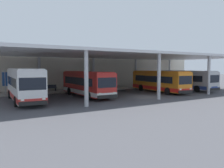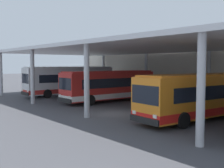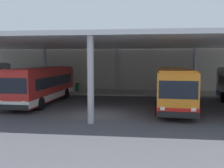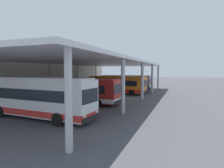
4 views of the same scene
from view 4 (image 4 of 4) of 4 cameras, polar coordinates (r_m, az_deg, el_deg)
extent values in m
plane|color=#47474C|center=(27.98, 4.00, -4.50)|extent=(200.00, 200.00, 0.00)
cube|color=#A39E93|center=(33.23, -15.85, -3.13)|extent=(42.00, 4.50, 0.18)
cube|color=beige|center=(35.02, -20.24, 2.30)|extent=(48.00, 1.60, 6.48)
cube|color=silver|center=(29.72, -6.23, 6.43)|extent=(40.00, 17.00, 0.30)
cylinder|color=#B2B2B7|center=(9.76, -12.97, -5.03)|extent=(0.40, 0.40, 5.25)
cylinder|color=#B2B2B7|center=(18.15, 3.33, -0.78)|extent=(0.40, 0.40, 5.25)
cylinder|color=#B2B2B7|center=(27.50, -30.45, 0.30)|extent=(0.40, 0.40, 5.25)
cylinder|color=#B2B2B7|center=(27.11, 9.10, 0.76)|extent=(0.40, 0.40, 5.25)
cylinder|color=#B2B2B7|center=(34.08, -18.31, 1.27)|extent=(0.40, 0.40, 5.25)
cylinder|color=#B2B2B7|center=(36.21, 11.99, 1.54)|extent=(0.40, 0.40, 5.25)
cylinder|color=#B2B2B7|center=(41.69, -10.32, 1.87)|extent=(0.40, 0.40, 5.25)
cylinder|color=#B2B2B7|center=(45.38, 13.72, 1.99)|extent=(0.40, 0.40, 5.25)
cylinder|color=#B2B2B7|center=(49.86, -4.87, 2.27)|extent=(0.40, 0.40, 5.25)
cube|color=white|center=(17.95, -22.01, -3.45)|extent=(3.33, 11.35, 3.10)
cube|color=red|center=(18.14, -21.91, -7.21)|extent=(3.35, 11.38, 0.50)
cube|color=black|center=(18.02, -22.36, -2.47)|extent=(3.22, 9.35, 0.90)
cube|color=black|center=(14.39, -6.68, -3.56)|extent=(2.30, 0.29, 1.10)
cube|color=black|center=(14.67, -6.32, -10.18)|extent=(2.46, 0.34, 0.36)
cube|color=white|center=(17.82, -22.14, 1.69)|extent=(3.09, 10.89, 0.12)
cube|color=yellow|center=(14.31, -6.82, 0.50)|extent=(1.75, 0.25, 0.28)
cube|color=white|center=(13.85, -8.32, -9.56)|extent=(0.29, 0.10, 0.20)
cube|color=white|center=(15.35, -4.62, -8.19)|extent=(0.29, 0.10, 0.20)
cylinder|color=black|center=(14.96, -16.05, -10.23)|extent=(0.35, 1.02, 1.00)
cylinder|color=black|center=(16.84, -10.54, -8.54)|extent=(0.35, 1.02, 1.00)
cylinder|color=black|center=(19.79, -30.69, -7.15)|extent=(0.35, 1.02, 1.00)
cylinder|color=black|center=(21.24, -25.22, -6.24)|extent=(0.35, 1.02, 1.00)
cube|color=red|center=(24.16, -9.93, -1.84)|extent=(2.75, 10.46, 2.70)
cube|color=white|center=(24.28, -9.90, -4.19)|extent=(2.77, 10.48, 0.50)
cube|color=black|center=(24.21, -10.24, -1.12)|extent=(2.74, 8.59, 0.90)
cube|color=black|center=(21.86, 1.61, -1.47)|extent=(2.30, 0.18, 1.10)
cube|color=black|center=(22.03, 1.83, -5.36)|extent=(2.45, 0.22, 0.36)
cube|color=red|center=(24.06, -9.97, 1.50)|extent=(2.54, 10.04, 0.12)
cube|color=yellow|center=(21.81, 1.54, 0.68)|extent=(1.75, 0.16, 0.28)
cube|color=white|center=(21.14, 0.97, -4.80)|extent=(0.28, 0.09, 0.20)
cube|color=white|center=(22.82, 2.58, -4.15)|extent=(0.28, 0.09, 0.20)
cylinder|color=black|center=(21.71, -4.32, -5.65)|extent=(0.30, 1.01, 1.00)
cylinder|color=black|center=(23.90, -1.72, -4.74)|extent=(0.30, 1.01, 1.00)
cylinder|color=black|center=(24.96, -17.00, -4.54)|extent=(0.30, 1.01, 1.00)
cylinder|color=black|center=(26.89, -13.72, -3.88)|extent=(0.30, 1.01, 1.00)
cube|color=orange|center=(34.06, 1.51, -0.09)|extent=(3.26, 10.56, 2.70)
cube|color=red|center=(34.15, 1.51, -1.76)|extent=(3.28, 10.58, 0.50)
cube|color=black|center=(34.10, 1.28, 0.42)|extent=(3.16, 8.69, 0.90)
cube|color=black|center=(32.37, 9.92, 0.26)|extent=(2.30, 0.29, 1.10)
cube|color=black|center=(32.47, 10.04, -2.39)|extent=(2.46, 0.34, 0.36)
cube|color=orange|center=(33.99, 1.51, 2.28)|extent=(3.03, 10.13, 0.12)
cube|color=yellow|center=(32.33, 9.89, 1.71)|extent=(1.75, 0.25, 0.28)
cube|color=white|center=(31.57, 9.62, -1.93)|extent=(0.29, 0.10, 0.20)
cube|color=white|center=(33.31, 10.43, -1.63)|extent=(0.29, 0.10, 0.20)
cylinder|color=black|center=(31.89, 5.97, -2.56)|extent=(0.35, 1.02, 1.00)
cylinder|color=black|center=(34.20, 7.29, -2.12)|extent=(0.35, 1.02, 1.00)
cylinder|color=black|center=(34.31, -3.70, -2.08)|extent=(0.35, 1.02, 1.00)
cylinder|color=black|center=(36.47, -1.87, -1.71)|extent=(0.35, 1.02, 1.00)
cube|color=#B7B7BC|center=(39.76, 4.18, 0.49)|extent=(2.67, 10.44, 2.70)
cube|color=#2D4799|center=(39.84, 4.17, -0.94)|extent=(2.69, 10.46, 0.50)
cube|color=black|center=(39.79, 3.98, 0.93)|extent=(2.68, 8.57, 0.90)
cube|color=black|center=(38.54, 11.52, 0.83)|extent=(2.30, 0.16, 1.10)
cube|color=black|center=(38.63, 11.62, -1.39)|extent=(2.45, 0.20, 0.36)
cube|color=silver|center=(39.70, 4.19, 2.52)|extent=(2.47, 10.02, 0.12)
cube|color=yellow|center=(38.50, 11.49, 2.05)|extent=(1.75, 0.15, 0.28)
cube|color=white|center=(37.72, 11.38, -0.99)|extent=(0.28, 0.08, 0.20)
cube|color=white|center=(39.49, 11.83, -0.77)|extent=(0.28, 0.08, 0.20)
cylinder|color=black|center=(37.84, 8.29, -1.54)|extent=(0.30, 1.00, 1.00)
cylinder|color=black|center=(40.22, 9.08, -1.22)|extent=(0.30, 1.00, 1.00)
cylinder|color=black|center=(39.66, -0.31, -1.24)|extent=(0.30, 1.00, 1.00)
cylinder|color=black|center=(41.93, 0.93, -0.96)|extent=(0.30, 1.00, 1.00)
cube|color=#383D47|center=(27.13, -26.07, -3.83)|extent=(1.80, 0.44, 0.08)
cube|color=#383D47|center=(27.24, -26.37, -3.28)|extent=(1.80, 0.06, 0.44)
cube|color=#2D2D33|center=(26.69, -27.14, -4.47)|extent=(0.10, 0.36, 0.45)
cube|color=#2D2D33|center=(27.64, -25.00, -4.13)|extent=(0.10, 0.36, 0.45)
cylinder|color=#236638|center=(29.52, -20.59, -3.07)|extent=(0.48, 0.48, 0.90)
cylinder|color=black|center=(29.47, -20.61, -2.12)|extent=(0.52, 0.52, 0.08)
camera|label=1|loc=(16.20, 82.17, -1.09)|focal=37.29mm
camera|label=2|loc=(43.39, 28.46, 3.11)|focal=44.62mm
camera|label=3|loc=(31.00, 38.02, 2.50)|focal=40.14mm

